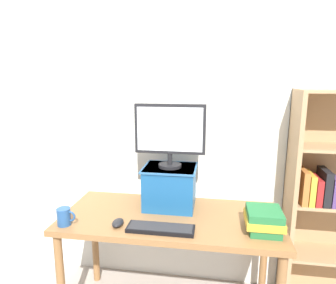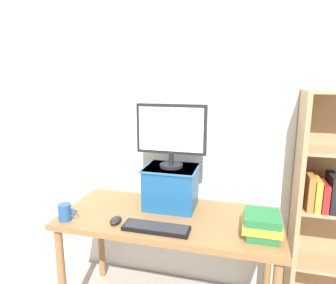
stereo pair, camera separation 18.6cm
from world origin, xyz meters
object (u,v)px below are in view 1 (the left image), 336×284
object	(u,v)px
keyboard	(161,228)
computer_mouse	(118,223)
riser_box	(170,186)
desk	(171,227)
coffee_mug	(64,217)
computer_monitor	(170,132)
book_stack	(264,220)

from	to	relation	value
keyboard	computer_mouse	size ratio (longest dim) A/B	3.72
riser_box	desk	bearing A→B (deg)	-79.35
riser_box	coffee_mug	size ratio (longest dim) A/B	3.10
riser_box	computer_mouse	xyz separation A→B (m)	(-0.26, -0.32, -0.13)
computer_monitor	book_stack	size ratio (longest dim) A/B	2.08
desk	riser_box	world-z (taller)	riser_box
keyboard	riser_box	bearing A→B (deg)	89.67
keyboard	desk	bearing A→B (deg)	82.06
keyboard	coffee_mug	world-z (taller)	coffee_mug
computer_mouse	coffee_mug	xyz separation A→B (m)	(-0.31, -0.04, 0.03)
desk	coffee_mug	world-z (taller)	coffee_mug
desk	book_stack	distance (m)	0.58
keyboard	computer_mouse	xyz separation A→B (m)	(-0.26, 0.02, 0.01)
book_stack	coffee_mug	xyz separation A→B (m)	(-1.15, -0.11, -0.01)
desk	coffee_mug	bearing A→B (deg)	-159.72
keyboard	coffee_mug	distance (m)	0.58
computer_monitor	riser_box	bearing A→B (deg)	90.00
computer_monitor	computer_mouse	world-z (taller)	computer_monitor
desk	computer_monitor	size ratio (longest dim) A/B	2.99
riser_box	coffee_mug	world-z (taller)	riser_box
riser_box	computer_mouse	size ratio (longest dim) A/B	3.37
desk	keyboard	xyz separation A→B (m)	(-0.03, -0.20, 0.10)
coffee_mug	computer_monitor	bearing A→B (deg)	31.91
riser_box	computer_monitor	xyz separation A→B (m)	(0.00, -0.00, 0.37)
keyboard	coffee_mug	size ratio (longest dim) A/B	3.42
book_stack	computer_monitor	bearing A→B (deg)	156.89
book_stack	computer_mouse	bearing A→B (deg)	-175.07
book_stack	desk	bearing A→B (deg)	168.71
riser_box	book_stack	world-z (taller)	riser_box
computer_monitor	coffee_mug	bearing A→B (deg)	-148.09
desk	book_stack	world-z (taller)	book_stack
desk	coffee_mug	distance (m)	0.66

